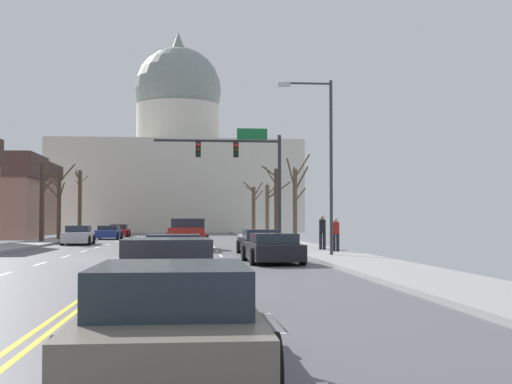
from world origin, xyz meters
TOP-DOWN VIEW (x-y plane):
  - ground at (0.00, -0.00)m, footprint 20.00×180.00m
  - signal_gantry at (5.44, 12.73)m, footprint 7.91×0.41m
  - street_lamp_right at (7.87, -0.43)m, footprint 2.43×0.24m
  - capitol_building at (0.00, 71.68)m, footprint 33.91×23.41m
  - pickup_truck_near_00 at (1.94, 8.77)m, footprint 2.42×5.47m
  - sedan_near_01 at (5.40, 2.84)m, footprint 2.06×4.44m
  - sedan_near_02 at (5.25, -3.63)m, footprint 2.16×4.69m
  - sedan_near_03 at (1.65, -9.40)m, footprint 1.93×4.23m
  - sedan_near_04 at (1.74, -16.90)m, footprint 2.07×4.38m
  - sedan_near_05 at (1.98, -22.43)m, footprint 2.00×4.66m
  - sedan_oncoming_00 at (-5.44, 17.33)m, footprint 2.05×4.52m
  - sedan_oncoming_01 at (-5.04, 30.63)m, footprint 2.16×4.60m
  - sedan_oncoming_02 at (-5.08, 39.66)m, footprint 2.03×4.48m
  - flank_building_00 at (-18.60, 48.01)m, footprint 11.14×10.20m
  - bare_tree_00 at (7.95, 8.29)m, footprint 1.59×2.43m
  - bare_tree_01 at (-8.42, 20.07)m, footprint 0.86×1.31m
  - bare_tree_02 at (8.62, 28.88)m, footprint 1.42×2.25m
  - bare_tree_03 at (-8.64, 37.76)m, footprint 1.27×2.67m
  - bare_tree_04 at (8.67, 23.38)m, footprint 2.32×2.58m
  - bare_tree_05 at (-8.52, 26.79)m, footprint 2.55×1.77m
  - bare_tree_06 at (8.35, 39.60)m, footprint 2.00×1.59m
  - pedestrian_00 at (8.81, 4.89)m, footprint 0.35×0.34m
  - pedestrian_01 at (9.06, 2.76)m, footprint 0.35×0.34m

SIDE VIEW (x-z plane):
  - ground at x=0.00m, z-range -0.08..0.12m
  - sedan_near_02 at x=5.25m, z-range -0.03..1.12m
  - sedan_near_05 at x=1.98m, z-range -0.03..1.14m
  - sedan_oncoming_01 at x=-5.04m, z-range -0.02..1.15m
  - sedan_near_01 at x=5.40m, z-range -0.03..1.17m
  - sedan_oncoming_02 at x=-5.08m, z-range -0.04..1.18m
  - sedan_near_03 at x=1.65m, z-range -0.03..1.19m
  - sedan_oncoming_00 at x=-5.44m, z-range -0.04..1.23m
  - sedan_near_04 at x=1.74m, z-range -0.04..1.26m
  - pickup_truck_near_00 at x=1.94m, z-range -0.10..1.63m
  - pedestrian_01 at x=9.06m, z-range 0.23..1.87m
  - pedestrian_00 at x=8.81m, z-range 0.24..2.00m
  - bare_tree_02 at x=8.62m, z-range 0.16..5.08m
  - bare_tree_00 at x=7.95m, z-range 0.16..5.34m
  - bare_tree_06 at x=8.35m, z-range 0.04..5.55m
  - bare_tree_01 at x=-8.42m, z-range 0.21..5.76m
  - bare_tree_05 at x=-8.52m, z-range 0.05..6.08m
  - bare_tree_04 at x=8.67m, z-range 0.16..6.16m
  - bare_tree_03 at x=-8.64m, z-range 0.29..6.60m
  - flank_building_00 at x=-18.60m, z-range 0.05..7.96m
  - street_lamp_right at x=7.87m, z-range 0.88..8.49m
  - signal_gantry at x=5.44m, z-range 1.66..8.88m
  - capitol_building at x=0.00m, z-range -5.57..23.93m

